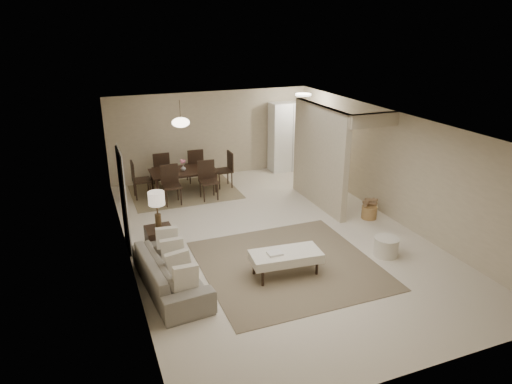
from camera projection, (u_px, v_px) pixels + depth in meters
name	position (u px, v px, depth m)	size (l,w,h in m)	color
floor	(271.00, 235.00, 9.93)	(9.00, 9.00, 0.00)	beige
ceiling	(273.00, 122.00, 9.06)	(9.00, 9.00, 0.00)	white
back_wall	(212.00, 134.00, 13.42)	(6.00, 6.00, 0.00)	tan
left_wall	(124.00, 200.00, 8.47)	(9.00, 9.00, 0.00)	tan
right_wall	(391.00, 165.00, 10.52)	(9.00, 9.00, 0.00)	tan
partition	(319.00, 157.00, 11.20)	(0.15, 2.50, 2.50)	tan
doorway	(123.00, 200.00, 9.09)	(0.04, 0.90, 2.04)	black
pantry_cabinet	(289.00, 137.00, 13.98)	(1.20, 0.55, 2.10)	white
flush_light	(303.00, 95.00, 12.64)	(0.44, 0.44, 0.05)	white
living_rug	(288.00, 265.00, 8.72)	(3.20, 3.20, 0.01)	brown
sofa	(171.00, 272.00, 7.85)	(0.84, 2.16, 0.63)	gray
ottoman_bench	(286.00, 257.00, 8.26)	(1.33, 0.70, 0.46)	beige
side_table	(160.00, 241.00, 9.04)	(0.51, 0.51, 0.56)	black
table_lamp	(157.00, 202.00, 8.75)	(0.32, 0.32, 0.76)	#4D3921
round_pouf	(386.00, 247.00, 9.01)	(0.49, 0.49, 0.38)	beige
wicker_basket	(369.00, 212.00, 10.74)	(0.36, 0.36, 0.30)	#94643B
dining_rug	(185.00, 192.00, 12.43)	(2.80, 2.10, 0.01)	#817150
dining_table	(184.00, 181.00, 12.32)	(1.75, 0.98, 0.62)	black
dining_chairs	(184.00, 175.00, 12.26)	(2.69, 1.94, 1.00)	black
vase	(183.00, 168.00, 12.19)	(0.14, 0.14, 0.14)	silver
yellow_mat	(324.00, 187.00, 12.78)	(0.88, 0.54, 0.01)	yellow
pendant_light	(181.00, 122.00, 11.76)	(0.46, 0.46, 0.71)	#4D3921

